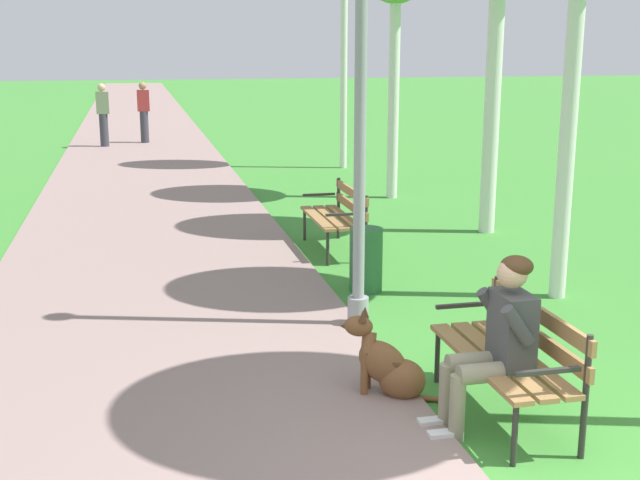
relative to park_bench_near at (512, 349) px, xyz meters
name	(u,v)px	position (x,y,z in m)	size (l,w,h in m)	color
paved_path	(138,125)	(-2.39, 22.90, -0.49)	(3.69, 60.00, 0.04)	gray
park_bench_near	(512,349)	(0.00, 0.00, 0.00)	(0.55, 1.50, 0.85)	olive
park_bench_mid	(338,212)	(-0.04, 5.03, 0.00)	(0.55, 1.50, 0.85)	olive
person_seated_on_near_bench	(497,337)	(-0.21, -0.17, 0.17)	(0.74, 0.49, 1.25)	gray
dog_brown	(389,366)	(-0.77, 0.49, -0.25)	(0.77, 0.48, 0.71)	brown
lamp_post_near	(361,76)	(-0.57, 2.09, 1.84)	(0.24, 0.24, 4.56)	gray
litter_bin	(366,260)	(-0.17, 3.24, -0.16)	(0.36, 0.36, 0.70)	#2D6638
pedestrian_distant	(144,113)	(-2.27, 17.61, 0.33)	(0.32, 0.22, 1.65)	#383842
pedestrian_further_distant	(103,115)	(-3.30, 16.98, 0.33)	(0.32, 0.22, 1.65)	#383842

